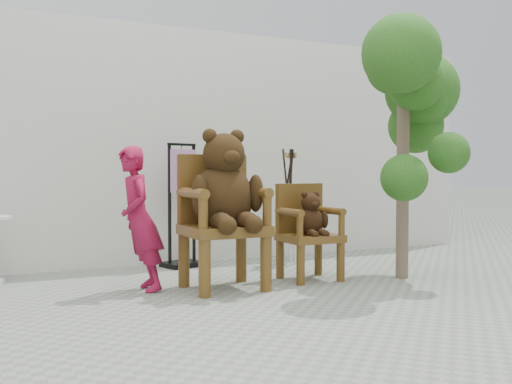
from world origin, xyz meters
TOP-DOWN VIEW (x-y plane):
  - ground_plane at (0.00, 0.00)m, footprint 60.00×60.00m
  - back_wall at (0.00, 3.10)m, footprint 9.00×1.00m
  - chair_big at (-0.23, 0.82)m, footprint 0.77×0.84m
  - chair_small at (0.81, 0.90)m, footprint 0.59×0.54m
  - person at (-1.01, 1.05)m, footprint 0.34×0.52m
  - display_stand at (-0.14, 2.30)m, footprint 0.53×0.46m
  - stool_bucket at (1.14, 1.95)m, footprint 0.32×0.32m
  - tree at (1.93, 0.49)m, footprint 1.63×1.47m

SIDE VIEW (x-z plane):
  - ground_plane at x=0.00m, z-range 0.00..0.00m
  - display_stand at x=-0.14m, z-range -0.17..1.34m
  - chair_small at x=0.81m, z-range 0.08..1.12m
  - stool_bucket at x=1.14m, z-range -0.08..1.37m
  - person at x=-1.01m, z-range 0.00..1.41m
  - chair_big at x=-0.23m, z-range 0.11..1.71m
  - back_wall at x=0.00m, z-range 0.00..3.00m
  - tree at x=1.93m, z-range 0.68..3.43m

